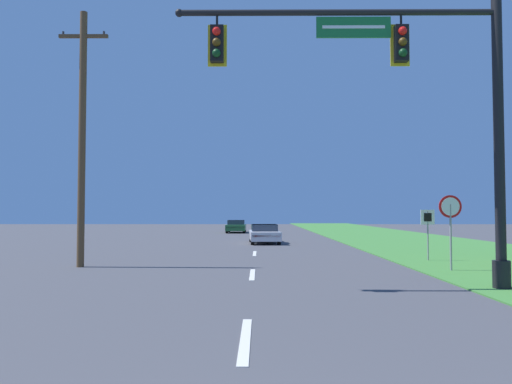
% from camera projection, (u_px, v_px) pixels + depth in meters
% --- Properties ---
extents(grass_verge_right, '(10.00, 110.00, 0.04)m').
position_uv_depth(grass_verge_right, '(421.00, 243.00, 31.65)').
color(grass_verge_right, '#428438').
rests_on(grass_verge_right, ground).
extents(road_center_line, '(0.16, 34.80, 0.01)m').
position_uv_depth(road_center_line, '(255.00, 253.00, 23.72)').
color(road_center_line, silver).
rests_on(road_center_line, ground).
extents(signal_mast, '(8.60, 0.47, 8.02)m').
position_uv_depth(signal_mast, '(421.00, 101.00, 12.89)').
color(signal_mast, black).
rests_on(signal_mast, grass_verge_right).
extents(car_ahead, '(2.03, 4.62, 1.19)m').
position_uv_depth(car_ahead, '(264.00, 234.00, 31.73)').
color(car_ahead, black).
rests_on(car_ahead, ground).
extents(far_car, '(1.82, 4.62, 1.19)m').
position_uv_depth(far_car, '(236.00, 226.00, 48.17)').
color(far_car, black).
rests_on(far_car, ground).
extents(stop_sign, '(0.76, 0.07, 2.50)m').
position_uv_depth(stop_sign, '(450.00, 215.00, 16.68)').
color(stop_sign, gray).
rests_on(stop_sign, grass_verge_right).
extents(route_sign_post, '(0.55, 0.06, 2.03)m').
position_uv_depth(route_sign_post, '(428.00, 223.00, 20.08)').
color(route_sign_post, gray).
rests_on(route_sign_post, grass_verge_right).
extents(utility_pole_near, '(1.80, 0.26, 9.33)m').
position_uv_depth(utility_pole_near, '(82.00, 134.00, 18.14)').
color(utility_pole_near, brown).
rests_on(utility_pole_near, ground).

